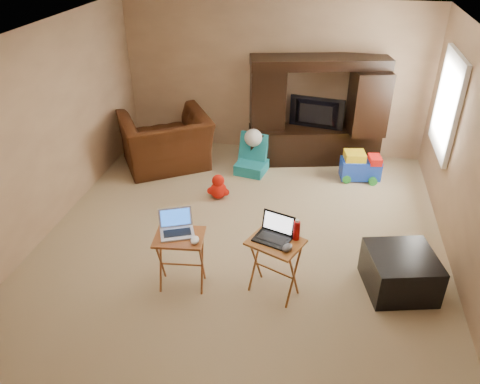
% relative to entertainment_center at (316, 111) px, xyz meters
% --- Properties ---
extents(floor, '(5.50, 5.50, 0.00)m').
position_rel_entertainment_center_xyz_m(floor, '(-0.73, -2.40, -0.86)').
color(floor, '#C2B186').
rests_on(floor, ground).
extents(ceiling, '(5.50, 5.50, 0.00)m').
position_rel_entertainment_center_xyz_m(ceiling, '(-0.73, -2.40, 1.64)').
color(ceiling, silver).
rests_on(ceiling, ground).
extents(wall_back, '(5.00, 0.00, 5.00)m').
position_rel_entertainment_center_xyz_m(wall_back, '(-0.73, 0.35, 0.39)').
color(wall_back, tan).
rests_on(wall_back, ground).
extents(wall_front, '(5.00, 0.00, 5.00)m').
position_rel_entertainment_center_xyz_m(wall_front, '(-0.73, -5.15, 0.39)').
color(wall_front, tan).
rests_on(wall_front, ground).
extents(wall_left, '(0.00, 5.50, 5.50)m').
position_rel_entertainment_center_xyz_m(wall_left, '(-3.23, -2.40, 0.39)').
color(wall_left, tan).
rests_on(wall_left, ground).
extents(wall_right, '(0.00, 5.50, 5.50)m').
position_rel_entertainment_center_xyz_m(wall_right, '(1.77, -2.40, 0.39)').
color(wall_right, tan).
rests_on(wall_right, ground).
extents(window_pane, '(0.00, 1.20, 1.20)m').
position_rel_entertainment_center_xyz_m(window_pane, '(1.75, -0.85, 0.54)').
color(window_pane, white).
rests_on(window_pane, ground).
extents(window_frame, '(0.06, 1.14, 1.34)m').
position_rel_entertainment_center_xyz_m(window_frame, '(1.73, -0.85, 0.54)').
color(window_frame, white).
rests_on(window_frame, ground).
extents(entertainment_center, '(2.18, 1.00, 1.73)m').
position_rel_entertainment_center_xyz_m(entertainment_center, '(0.00, 0.00, 0.00)').
color(entertainment_center, black).
rests_on(entertainment_center, floor).
extents(television, '(0.88, 0.25, 0.50)m').
position_rel_entertainment_center_xyz_m(television, '(-0.00, -0.04, -0.04)').
color(television, black).
rests_on(television, entertainment_center).
extents(recliner, '(1.74, 1.69, 0.86)m').
position_rel_entertainment_center_xyz_m(recliner, '(-2.31, -0.67, -0.43)').
color(recliner, '#47220F').
rests_on(recliner, floor).
extents(child_rocker, '(0.54, 0.59, 0.61)m').
position_rel_entertainment_center_xyz_m(child_rocker, '(-0.93, -0.63, -0.56)').
color(child_rocker, teal).
rests_on(child_rocker, floor).
extents(plush_toy, '(0.34, 0.28, 0.38)m').
position_rel_entertainment_center_xyz_m(plush_toy, '(-1.27, -1.49, -0.68)').
color(plush_toy, red).
rests_on(plush_toy, floor).
extents(push_toy, '(0.67, 0.53, 0.46)m').
position_rel_entertainment_center_xyz_m(push_toy, '(0.76, -0.52, -0.63)').
color(push_toy, blue).
rests_on(push_toy, floor).
extents(ottoman, '(0.85, 0.85, 0.45)m').
position_rel_entertainment_center_xyz_m(ottoman, '(1.11, -2.99, -0.64)').
color(ottoman, black).
rests_on(ottoman, floor).
extents(tray_table_left, '(0.56, 0.47, 0.67)m').
position_rel_entertainment_center_xyz_m(tray_table_left, '(-1.23, -3.40, -0.53)').
color(tray_table_left, brown).
rests_on(tray_table_left, floor).
extents(tray_table_right, '(0.65, 0.60, 0.69)m').
position_rel_entertainment_center_xyz_m(tray_table_right, '(-0.23, -3.31, -0.52)').
color(tray_table_right, '#995E25').
rests_on(tray_table_right, floor).
extents(laptop_left, '(0.43, 0.40, 0.24)m').
position_rel_entertainment_center_xyz_m(laptop_left, '(-1.26, -3.37, -0.07)').
color(laptop_left, silver).
rests_on(laptop_left, tray_table_left).
extents(laptop_right, '(0.43, 0.39, 0.24)m').
position_rel_entertainment_center_xyz_m(laptop_right, '(-0.27, -3.29, -0.06)').
color(laptop_right, black).
rests_on(laptop_right, tray_table_right).
extents(mouse_left, '(0.11, 0.15, 0.06)m').
position_rel_entertainment_center_xyz_m(mouse_left, '(-1.04, -3.47, -0.17)').
color(mouse_left, white).
rests_on(mouse_left, tray_table_left).
extents(mouse_right, '(0.13, 0.16, 0.06)m').
position_rel_entertainment_center_xyz_m(mouse_right, '(-0.10, -3.43, -0.15)').
color(mouse_right, '#46464B').
rests_on(mouse_right, tray_table_right).
extents(water_bottle, '(0.07, 0.07, 0.21)m').
position_rel_entertainment_center_xyz_m(water_bottle, '(-0.03, -3.23, -0.07)').
color(water_bottle, '#B70B0D').
rests_on(water_bottle, tray_table_right).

